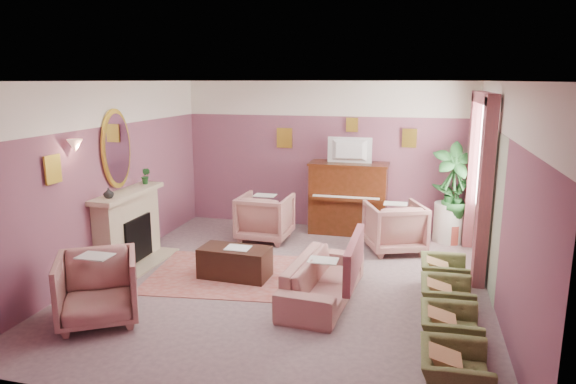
% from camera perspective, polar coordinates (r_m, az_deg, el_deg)
% --- Properties ---
extents(floor, '(5.50, 6.00, 0.01)m').
position_cam_1_polar(floor, '(7.38, -0.21, -10.07)').
color(floor, slate).
rests_on(floor, ground).
extents(ceiling, '(5.50, 6.00, 0.01)m').
position_cam_1_polar(ceiling, '(6.82, -0.22, 12.23)').
color(ceiling, white).
rests_on(ceiling, wall_back).
extents(wall_back, '(5.50, 0.02, 2.80)m').
position_cam_1_polar(wall_back, '(9.86, 4.18, 4.06)').
color(wall_back, '#6A435B').
rests_on(wall_back, floor).
extents(wall_front, '(5.50, 0.02, 2.80)m').
position_cam_1_polar(wall_front, '(4.24, -10.55, -7.38)').
color(wall_front, '#6A435B').
rests_on(wall_front, floor).
extents(wall_left, '(0.02, 6.00, 2.80)m').
position_cam_1_polar(wall_left, '(8.10, -19.41, 1.58)').
color(wall_left, '#6A435B').
rests_on(wall_left, floor).
extents(wall_right, '(0.02, 6.00, 2.80)m').
position_cam_1_polar(wall_right, '(6.83, 22.71, -0.57)').
color(wall_right, '#6A435B').
rests_on(wall_right, floor).
extents(picture_rail_band, '(5.50, 0.01, 0.65)m').
position_cam_1_polar(picture_rail_band, '(9.75, 4.27, 10.32)').
color(picture_rail_band, white).
rests_on(picture_rail_band, wall_back).
extents(stripe_panel, '(0.01, 3.00, 2.15)m').
position_cam_1_polar(stripe_panel, '(8.16, 21.17, -0.81)').
color(stripe_panel, '#A7B698').
rests_on(stripe_panel, wall_right).
extents(fireplace_surround, '(0.30, 1.40, 1.10)m').
position_cam_1_polar(fireplace_surround, '(8.36, -17.33, -3.94)').
color(fireplace_surround, '#C0AF8A').
rests_on(fireplace_surround, floor).
extents(fireplace_inset, '(0.18, 0.72, 0.68)m').
position_cam_1_polar(fireplace_inset, '(8.36, -16.68, -4.99)').
color(fireplace_inset, black).
rests_on(fireplace_inset, floor).
extents(fire_ember, '(0.06, 0.54, 0.10)m').
position_cam_1_polar(fire_ember, '(8.39, -16.37, -6.19)').
color(fire_ember, red).
rests_on(fire_ember, floor).
extents(mantel_shelf, '(0.40, 1.55, 0.07)m').
position_cam_1_polar(mantel_shelf, '(8.21, -17.41, -0.13)').
color(mantel_shelf, '#C0AF8A').
rests_on(mantel_shelf, fireplace_surround).
extents(hearth, '(0.55, 1.50, 0.02)m').
position_cam_1_polar(hearth, '(8.43, -15.93, -7.57)').
color(hearth, '#C0AF8A').
rests_on(hearth, floor).
extents(mirror_frame, '(0.04, 0.72, 1.20)m').
position_cam_1_polar(mirror_frame, '(8.17, -18.55, 4.58)').
color(mirror_frame, yellow).
rests_on(mirror_frame, wall_left).
extents(mirror_glass, '(0.01, 0.60, 1.06)m').
position_cam_1_polar(mirror_glass, '(8.16, -18.40, 4.58)').
color(mirror_glass, silver).
rests_on(mirror_glass, wall_left).
extents(sconce_shade, '(0.20, 0.20, 0.16)m').
position_cam_1_polar(sconce_shade, '(7.25, -22.58, 4.80)').
color(sconce_shade, tan).
rests_on(sconce_shade, wall_left).
extents(piano, '(1.40, 0.60, 1.30)m').
position_cam_1_polar(piano, '(9.61, 6.70, -0.75)').
color(piano, '#451E0D').
rests_on(piano, floor).
extents(piano_keyshelf, '(1.30, 0.12, 0.06)m').
position_cam_1_polar(piano_keyshelf, '(9.26, 6.42, -0.81)').
color(piano_keyshelf, '#451E0D').
rests_on(piano_keyshelf, piano).
extents(piano_keys, '(1.20, 0.08, 0.02)m').
position_cam_1_polar(piano_keys, '(9.25, 6.43, -0.57)').
color(piano_keys, white).
rests_on(piano_keys, piano).
extents(piano_top, '(1.45, 0.65, 0.04)m').
position_cam_1_polar(piano_top, '(9.48, 6.80, 3.13)').
color(piano_top, '#451E0D').
rests_on(piano_top, piano).
extents(television, '(0.80, 0.12, 0.48)m').
position_cam_1_polar(television, '(9.39, 6.81, 4.83)').
color(television, black).
rests_on(television, piano).
extents(print_back_left, '(0.30, 0.03, 0.38)m').
position_cam_1_polar(print_back_left, '(9.95, -0.40, 6.03)').
color(print_back_left, yellow).
rests_on(print_back_left, wall_back).
extents(print_back_right, '(0.26, 0.03, 0.34)m').
position_cam_1_polar(print_back_right, '(9.62, 13.34, 5.84)').
color(print_back_right, yellow).
rests_on(print_back_right, wall_back).
extents(print_back_mid, '(0.22, 0.03, 0.26)m').
position_cam_1_polar(print_back_mid, '(9.68, 7.13, 7.42)').
color(print_back_mid, yellow).
rests_on(print_back_mid, wall_back).
extents(print_left_wall, '(0.03, 0.28, 0.36)m').
position_cam_1_polar(print_left_wall, '(7.07, -24.67, 2.31)').
color(print_left_wall, yellow).
rests_on(print_left_wall, wall_left).
extents(window_blind, '(0.03, 1.40, 1.80)m').
position_cam_1_polar(window_blind, '(8.29, 21.07, 3.80)').
color(window_blind, white).
rests_on(window_blind, wall_right).
extents(curtain_left, '(0.16, 0.34, 2.60)m').
position_cam_1_polar(curtain_left, '(7.45, 21.00, -0.22)').
color(curtain_left, '#89434B').
rests_on(curtain_left, floor).
extents(curtain_right, '(0.16, 0.34, 2.60)m').
position_cam_1_polar(curtain_right, '(9.25, 19.76, 2.19)').
color(curtain_right, '#89434B').
rests_on(curtain_right, floor).
extents(pelmet, '(0.16, 2.20, 0.16)m').
position_cam_1_polar(pelmet, '(8.21, 20.98, 9.77)').
color(pelmet, '#89434B').
rests_on(pelmet, wall_right).
extents(mantel_plant, '(0.16, 0.16, 0.28)m').
position_cam_1_polar(mantel_plant, '(8.64, -15.53, 1.73)').
color(mantel_plant, '#215C26').
rests_on(mantel_plant, mantel_shelf).
extents(mantel_vase, '(0.16, 0.16, 0.16)m').
position_cam_1_polar(mantel_vase, '(7.77, -19.31, -0.12)').
color(mantel_vase, white).
rests_on(mantel_vase, mantel_shelf).
extents(area_rug, '(2.70, 2.09, 0.01)m').
position_cam_1_polar(area_rug, '(7.70, -5.67, -9.11)').
color(area_rug, '#A95D55').
rests_on(area_rug, floor).
extents(coffee_table, '(1.02, 0.55, 0.45)m').
position_cam_1_polar(coffee_table, '(7.54, -5.91, -7.82)').
color(coffee_table, black).
rests_on(coffee_table, floor).
extents(table_paper, '(0.35, 0.28, 0.01)m').
position_cam_1_polar(table_paper, '(7.44, -5.59, -6.19)').
color(table_paper, silver).
rests_on(table_paper, coffee_table).
extents(sofa, '(0.62, 1.85, 0.75)m').
position_cam_1_polar(sofa, '(6.77, 3.91, -8.81)').
color(sofa, '#AB766B').
rests_on(sofa, floor).
extents(sofa_throw, '(0.09, 1.40, 0.52)m').
position_cam_1_polar(sofa_throw, '(6.64, 7.36, -7.25)').
color(sofa_throw, '#89434B').
rests_on(sofa_throw, sofa).
extents(floral_armchair_left, '(0.88, 0.88, 0.92)m').
position_cam_1_polar(floral_armchair_left, '(9.17, -2.56, -2.54)').
color(floral_armchair_left, '#AB766B').
rests_on(floral_armchair_left, floor).
extents(floral_armchair_right, '(0.88, 0.88, 0.92)m').
position_cam_1_polar(floral_armchair_right, '(8.74, 11.77, -3.55)').
color(floral_armchair_right, '#AB766B').
rests_on(floral_armchair_right, floor).
extents(floral_armchair_front, '(0.88, 0.88, 0.92)m').
position_cam_1_polar(floral_armchair_front, '(6.52, -20.41, -9.65)').
color(floral_armchair_front, '#AB766B').
rests_on(floral_armchair_front, floor).
extents(olive_chair_a, '(0.50, 0.71, 0.61)m').
position_cam_1_polar(olive_chair_a, '(5.07, 18.05, -17.98)').
color(olive_chair_a, '#5D6536').
rests_on(olive_chair_a, floor).
extents(olive_chair_b, '(0.50, 0.71, 0.61)m').
position_cam_1_polar(olive_chair_b, '(5.79, 17.56, -13.94)').
color(olive_chair_b, '#5D6536').
rests_on(olive_chair_b, floor).
extents(olive_chair_c, '(0.50, 0.71, 0.61)m').
position_cam_1_polar(olive_chair_c, '(6.54, 17.20, -10.80)').
color(olive_chair_c, '#5D6536').
rests_on(olive_chair_c, floor).
extents(olive_chair_d, '(0.50, 0.71, 0.61)m').
position_cam_1_polar(olive_chair_d, '(7.30, 16.92, -8.31)').
color(olive_chair_d, '#5D6536').
rests_on(olive_chair_d, floor).
extents(side_table, '(0.52, 0.52, 0.70)m').
position_cam_1_polar(side_table, '(9.53, 17.40, -3.23)').
color(side_table, silver).
rests_on(side_table, floor).
extents(side_plant_big, '(0.30, 0.30, 0.34)m').
position_cam_1_polar(side_plant_big, '(9.41, 17.61, -0.17)').
color(side_plant_big, '#215C26').
rests_on(side_plant_big, side_table).
extents(side_plant_small, '(0.16, 0.16, 0.28)m').
position_cam_1_polar(side_plant_small, '(9.32, 18.36, -0.52)').
color(side_plant_small, '#215C26').
rests_on(side_plant_small, side_table).
extents(palm_pot, '(0.34, 0.34, 0.34)m').
position_cam_1_polar(palm_pot, '(9.49, 17.59, -4.42)').
color(palm_pot, '#9D3B30').
rests_on(palm_pot, floor).
extents(palm_plant, '(0.76, 0.76, 1.44)m').
position_cam_1_polar(palm_plant, '(9.29, 17.95, 0.85)').
color(palm_plant, '#215C26').
rests_on(palm_plant, palm_pot).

